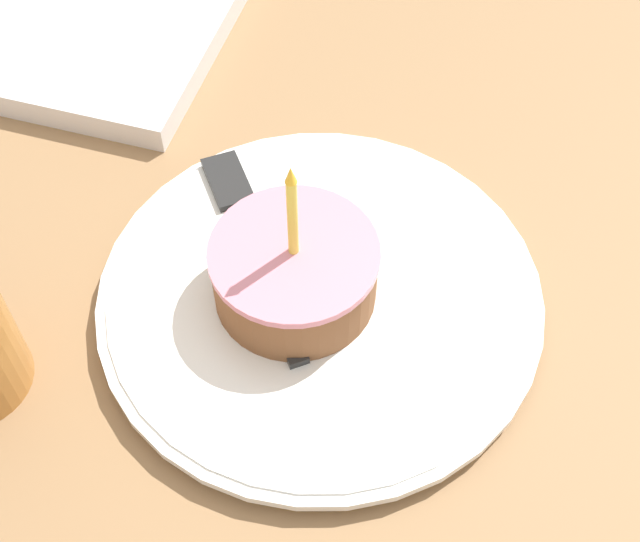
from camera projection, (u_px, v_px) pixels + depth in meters
name	position (u px, v px, depth m)	size (l,w,h in m)	color
ground_plane	(297.00, 324.00, 0.56)	(2.40, 2.40, 0.04)	olive
plate	(320.00, 297.00, 0.54)	(0.27, 0.27, 0.01)	white
cake_slice	(300.00, 270.00, 0.52)	(0.10, 0.10, 0.11)	brown
fork	(250.00, 234.00, 0.56)	(0.14, 0.11, 0.00)	#262626
marble_board	(101.00, 9.00, 0.70)	(0.24, 0.20, 0.02)	silver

